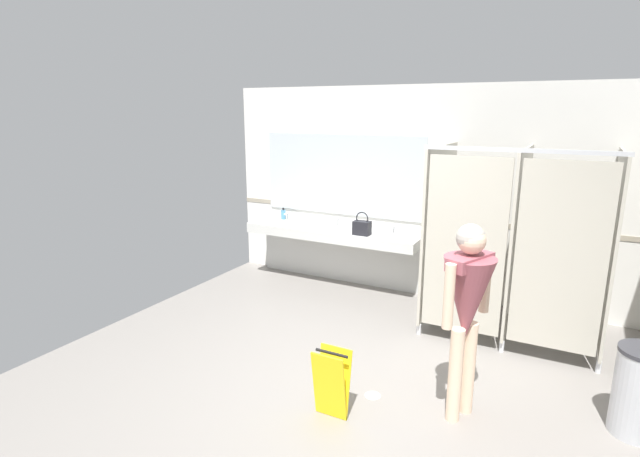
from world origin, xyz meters
TOP-DOWN VIEW (x-y plane):
  - ground_plane at (0.00, 0.00)m, footprint 5.94×6.42m
  - wall_back at (0.00, 2.97)m, footprint 5.94×0.12m
  - wall_back_tile_band at (0.00, 2.90)m, footprint 5.94×0.01m
  - vanity_counter at (-1.29, 2.69)m, footprint 2.52×0.57m
  - mirror_panel at (-1.29, 2.90)m, footprint 2.42×0.02m
  - bathroom_stalls at (1.16, 2.05)m, footprint 1.82×1.32m
  - trash_bin at (2.27, 0.73)m, footprint 0.39×0.39m
  - person_standing at (1.02, 0.32)m, footprint 0.52×0.53m
  - handbag at (-0.78, 2.46)m, footprint 0.23×0.14m
  - soap_dispenser at (-2.21, 2.77)m, footprint 0.07×0.07m
  - wet_floor_sign at (0.10, -0.18)m, footprint 0.28×0.19m
  - floor_drain_cover at (0.29, 0.25)m, footprint 0.14×0.14m

SIDE VIEW (x-z plane):
  - ground_plane at x=0.00m, z-range -0.10..0.00m
  - floor_drain_cover at x=0.29m, z-range 0.00..0.01m
  - wet_floor_sign at x=0.10m, z-range 0.01..0.59m
  - trash_bin at x=2.27m, z-range 0.00..0.70m
  - vanity_counter at x=-1.29m, z-range 0.14..1.09m
  - soap_dispenser at x=-2.21m, z-range 0.82..0.99m
  - handbag at x=-0.78m, z-range 0.78..1.09m
  - person_standing at x=1.02m, z-range 0.21..1.83m
  - wall_back_tile_band at x=0.00m, z-range 1.02..1.08m
  - bathroom_stalls at x=1.16m, z-range 0.05..2.14m
  - wall_back at x=0.00m, z-range 0.00..2.76m
  - mirror_panel at x=-1.29m, z-range 0.98..2.11m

